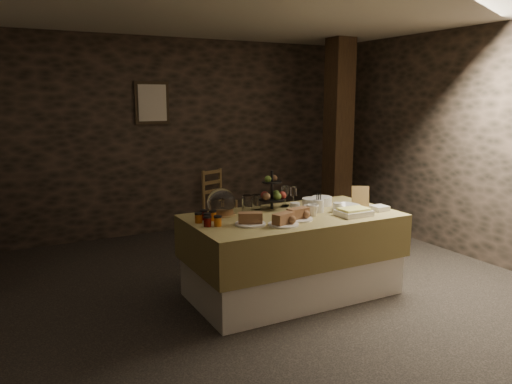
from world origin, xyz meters
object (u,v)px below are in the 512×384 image
timber_column (338,136)px  fruit_stand (273,194)px  buffet_table (293,249)px  chair (218,202)px

timber_column → fruit_stand: size_ratio=6.91×
buffet_table → timber_column: bearing=44.0°
buffet_table → fruit_stand: (-0.05, 0.29, 0.47)m
chair → fruit_stand: (-0.42, -2.28, 0.55)m
chair → timber_column: timber_column is taller
buffet_table → timber_column: size_ratio=0.74×
timber_column → fruit_stand: timber_column is taller
timber_column → fruit_stand: 2.41m
buffet_table → chair: 2.59m
buffet_table → timber_column: 2.67m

